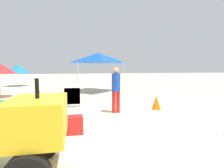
{
  "coord_description": "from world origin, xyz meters",
  "views": [
    {
      "loc": [
        -0.08,
        -3.9,
        1.67
      ],
      "look_at": [
        1.35,
        3.31,
        0.96
      ],
      "focal_mm": 28.8,
      "sensor_mm": 36.0,
      "label": 1
    }
  ],
  "objects_px": {
    "popup_canopy": "(98,58)",
    "traffic_cone_far": "(156,103)",
    "traffic_cone_near": "(40,95)",
    "cooler_box": "(73,125)",
    "stacked_plastic_chairs": "(72,99)",
    "beach_umbrella_left": "(18,69)",
    "lifeguard_near_left": "(116,87)"
  },
  "relations": [
    {
      "from": "stacked_plastic_chairs",
      "to": "traffic_cone_near",
      "type": "bearing_deg",
      "value": 113.52
    },
    {
      "from": "lifeguard_near_left",
      "to": "traffic_cone_far",
      "type": "xyz_separation_m",
      "value": [
        1.67,
        0.2,
        -0.68
      ]
    },
    {
      "from": "beach_umbrella_left",
      "to": "lifeguard_near_left",
      "type": "bearing_deg",
      "value": -58.99
    },
    {
      "from": "traffic_cone_near",
      "to": "cooler_box",
      "type": "xyz_separation_m",
      "value": [
        1.79,
        -5.3,
        -0.01
      ]
    },
    {
      "from": "beach_umbrella_left",
      "to": "traffic_cone_far",
      "type": "height_order",
      "value": "beach_umbrella_left"
    },
    {
      "from": "stacked_plastic_chairs",
      "to": "traffic_cone_far",
      "type": "relative_size",
      "value": 2.09
    },
    {
      "from": "popup_canopy",
      "to": "cooler_box",
      "type": "xyz_separation_m",
      "value": [
        -1.57,
        -7.58,
        -2.05
      ]
    },
    {
      "from": "beach_umbrella_left",
      "to": "cooler_box",
      "type": "height_order",
      "value": "beach_umbrella_left"
    },
    {
      "from": "stacked_plastic_chairs",
      "to": "lifeguard_near_left",
      "type": "distance_m",
      "value": 1.65
    },
    {
      "from": "traffic_cone_near",
      "to": "cooler_box",
      "type": "height_order",
      "value": "traffic_cone_near"
    },
    {
      "from": "stacked_plastic_chairs",
      "to": "lifeguard_near_left",
      "type": "bearing_deg",
      "value": 19.29
    },
    {
      "from": "lifeguard_near_left",
      "to": "beach_umbrella_left",
      "type": "xyz_separation_m",
      "value": [
        -6.31,
        10.49,
        0.55
      ]
    },
    {
      "from": "stacked_plastic_chairs",
      "to": "beach_umbrella_left",
      "type": "bearing_deg",
      "value": 113.41
    },
    {
      "from": "traffic_cone_near",
      "to": "traffic_cone_far",
      "type": "relative_size",
      "value": 0.87
    },
    {
      "from": "stacked_plastic_chairs",
      "to": "traffic_cone_far",
      "type": "height_order",
      "value": "stacked_plastic_chairs"
    },
    {
      "from": "stacked_plastic_chairs",
      "to": "lifeguard_near_left",
      "type": "relative_size",
      "value": 0.67
    },
    {
      "from": "popup_canopy",
      "to": "traffic_cone_far",
      "type": "bearing_deg",
      "value": -73.94
    },
    {
      "from": "traffic_cone_near",
      "to": "lifeguard_near_left",
      "type": "bearing_deg",
      "value": -46.83
    },
    {
      "from": "popup_canopy",
      "to": "traffic_cone_far",
      "type": "height_order",
      "value": "popup_canopy"
    },
    {
      "from": "traffic_cone_near",
      "to": "stacked_plastic_chairs",
      "type": "bearing_deg",
      "value": -66.48
    },
    {
      "from": "stacked_plastic_chairs",
      "to": "popup_canopy",
      "type": "bearing_deg",
      "value": 75.82
    },
    {
      "from": "stacked_plastic_chairs",
      "to": "traffic_cone_near",
      "type": "height_order",
      "value": "stacked_plastic_chairs"
    },
    {
      "from": "popup_canopy",
      "to": "beach_umbrella_left",
      "type": "relative_size",
      "value": 1.38
    },
    {
      "from": "traffic_cone_far",
      "to": "cooler_box",
      "type": "distance_m",
      "value": 3.75
    },
    {
      "from": "stacked_plastic_chairs",
      "to": "beach_umbrella_left",
      "type": "xyz_separation_m",
      "value": [
        -4.77,
        11.03,
        0.84
      ]
    },
    {
      "from": "beach_umbrella_left",
      "to": "traffic_cone_far",
      "type": "distance_m",
      "value": 13.08
    },
    {
      "from": "cooler_box",
      "to": "stacked_plastic_chairs",
      "type": "bearing_deg",
      "value": 91.34
    },
    {
      "from": "lifeguard_near_left",
      "to": "traffic_cone_near",
      "type": "xyz_separation_m",
      "value": [
        -3.3,
        3.51,
        -0.71
      ]
    },
    {
      "from": "beach_umbrella_left",
      "to": "traffic_cone_far",
      "type": "relative_size",
      "value": 3.78
    },
    {
      "from": "popup_canopy",
      "to": "traffic_cone_near",
      "type": "xyz_separation_m",
      "value": [
        -3.36,
        -2.27,
        -2.04
      ]
    },
    {
      "from": "beach_umbrella_left",
      "to": "traffic_cone_near",
      "type": "height_order",
      "value": "beach_umbrella_left"
    },
    {
      "from": "popup_canopy",
      "to": "lifeguard_near_left",
      "type": "bearing_deg",
      "value": -90.64
    }
  ]
}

